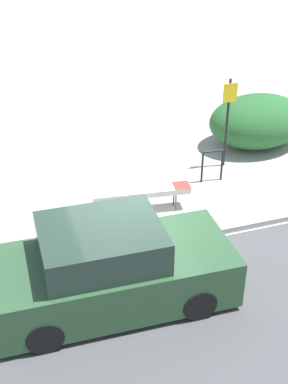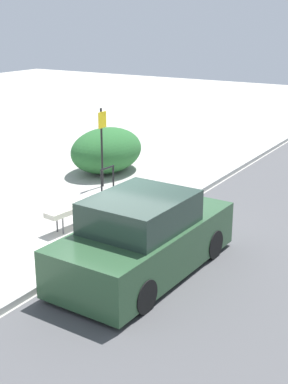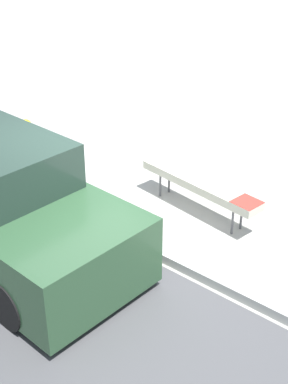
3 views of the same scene
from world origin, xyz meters
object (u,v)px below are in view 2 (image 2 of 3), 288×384
(bench, at_px, (83,205))
(sign_post, at_px, (102,140))
(parked_car_near, at_px, (144,239))
(bike_rack, at_px, (107,178))

(bench, height_order, sign_post, sign_post)
(bench, xyz_separation_m, sign_post, (2.64, 1.35, 0.91))
(sign_post, distance_m, parked_car_near, 5.69)
(bench, relative_size, parked_car_near, 0.52)
(sign_post, bearing_deg, bench, -152.89)
(bench, distance_m, sign_post, 3.10)
(bike_rack, xyz_separation_m, sign_post, (0.63, 0.62, 0.88))
(sign_post, bearing_deg, parked_car_near, -135.85)
(bike_rack, relative_size, sign_post, 0.36)
(bench, bearing_deg, bike_rack, 27.25)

